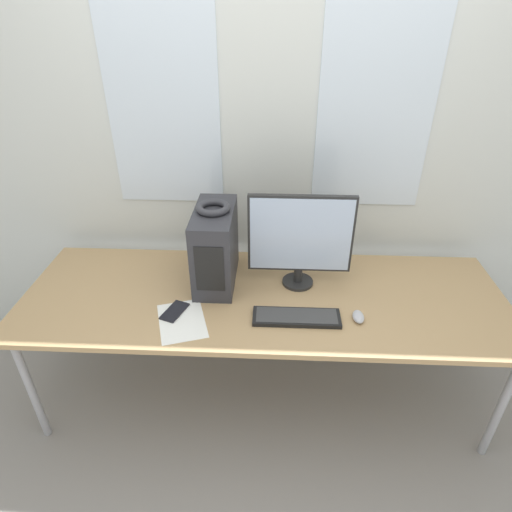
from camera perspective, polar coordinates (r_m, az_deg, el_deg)
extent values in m
plane|color=gray|center=(2.43, 0.48, -25.09)|extent=(14.00, 14.00, 0.00)
cube|color=silver|center=(2.41, 1.61, 15.18)|extent=(8.00, 0.06, 2.70)
cube|color=silver|center=(2.40, -12.45, 20.13)|extent=(0.59, 0.01, 1.16)
cube|color=silver|center=(2.38, 15.89, 19.61)|extent=(0.59, 0.01, 1.16)
cube|color=tan|center=(2.20, 1.01, -5.50)|extent=(2.46, 0.85, 0.03)
cylinder|color=#99999E|center=(2.50, -27.80, -15.43)|extent=(0.04, 0.04, 0.69)
cylinder|color=#99999E|center=(2.46, 29.84, -17.10)|extent=(0.04, 0.04, 0.69)
cylinder|color=#99999E|center=(2.95, -21.89, -6.01)|extent=(0.04, 0.04, 0.69)
cylinder|color=#99999E|center=(2.91, 24.63, -7.23)|extent=(0.04, 0.04, 0.69)
cube|color=#2D2D33|center=(2.21, -5.44, 1.25)|extent=(0.20, 0.43, 0.41)
cube|color=black|center=(2.03, -6.22, -1.79)|extent=(0.14, 0.00, 0.24)
torus|color=#333338|center=(2.11, -5.74, 6.43)|extent=(0.17, 0.17, 0.03)
cylinder|color=black|center=(2.29, 5.57, -3.44)|extent=(0.16, 0.16, 0.02)
cylinder|color=black|center=(2.26, 5.63, -2.38)|extent=(0.04, 0.04, 0.09)
cube|color=black|center=(2.14, 5.96, 2.94)|extent=(0.53, 0.03, 0.41)
cube|color=silver|center=(2.12, 5.98, 2.73)|extent=(0.50, 0.00, 0.39)
cube|color=black|center=(2.05, 5.42, -8.15)|extent=(0.41, 0.13, 0.02)
cube|color=#383838|center=(2.04, 5.43, -7.90)|extent=(0.38, 0.11, 0.00)
ellipsoid|color=#B2B2B7|center=(2.09, 13.48, -7.87)|extent=(0.05, 0.09, 0.03)
cube|color=black|center=(2.12, -10.80, -7.26)|extent=(0.13, 0.17, 0.01)
cube|color=white|center=(2.06, -9.86, -8.50)|extent=(0.29, 0.35, 0.00)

